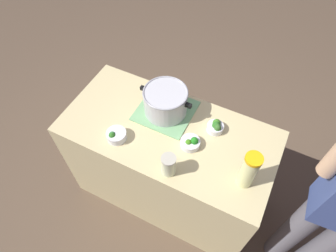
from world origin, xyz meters
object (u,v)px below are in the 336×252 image
object	(u,v)px
broccoli_bowl_center	(116,135)
mason_jar	(169,165)
lemonade_pitcher	(249,170)
broccoli_bowl_back	(216,127)
cooking_pot	(165,101)
broccoli_bowl_front	(191,143)

from	to	relation	value
broccoli_bowl_center	mason_jar	bearing A→B (deg)	-8.64
lemonade_pitcher	broccoli_bowl_back	xyz separation A→B (m)	(-0.27, 0.26, -0.10)
cooking_pot	lemonade_pitcher	world-z (taller)	lemonade_pitcher
mason_jar	cooking_pot	bearing A→B (deg)	119.14
mason_jar	broccoli_bowl_back	size ratio (longest dim) A/B	1.40
cooking_pot	broccoli_bowl_center	distance (m)	0.37
cooking_pot	broccoli_bowl_back	world-z (taller)	cooking_pot
broccoli_bowl_center	broccoli_bowl_back	size ratio (longest dim) A/B	1.17
mason_jar	broccoli_bowl_center	bearing A→B (deg)	171.36
broccoli_bowl_center	broccoli_bowl_back	distance (m)	0.61
cooking_pot	mason_jar	distance (m)	0.44
broccoli_bowl_center	broccoli_bowl_front	bearing A→B (deg)	20.36
mason_jar	broccoli_bowl_center	xyz separation A→B (m)	(-0.39, 0.06, -0.04)
broccoli_bowl_front	mason_jar	bearing A→B (deg)	-100.20
broccoli_bowl_back	mason_jar	bearing A→B (deg)	-108.52
mason_jar	broccoli_bowl_center	size ratio (longest dim) A/B	1.19
broccoli_bowl_center	cooking_pot	bearing A→B (deg)	61.98
lemonade_pitcher	mason_jar	distance (m)	0.43
broccoli_bowl_back	broccoli_bowl_center	bearing A→B (deg)	-147.34
broccoli_bowl_front	broccoli_bowl_back	size ratio (longest dim) A/B	1.14
broccoli_bowl_back	cooking_pot	bearing A→B (deg)	-178.87
cooking_pot	broccoli_bowl_front	size ratio (longest dim) A/B	2.93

